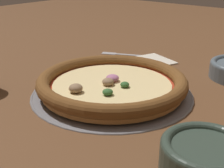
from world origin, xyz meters
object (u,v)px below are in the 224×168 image
Objects in this scene: pizza at (112,83)px; napkin at (150,60)px; pizza_tray at (112,92)px; fork at (124,54)px; bowl_near at (205,156)px.

pizza is 2.23× the size of napkin.
pizza_tray is 2.30× the size of fork.
napkin reaches higher than fork.
pizza_tray is at bearing 174.56° from pizza.
pizza is at bearing 97.85° from fork.
bowl_near reaches higher than pizza_tray.
pizza is at bearing -5.44° from pizza_tray.
fork is (-0.40, -0.45, -0.02)m from bowl_near.
napkin is (-0.26, -0.06, 0.00)m from pizza_tray.
pizza is at bearing -115.09° from bowl_near.
bowl_near is 0.85× the size of napkin.
bowl_near is (0.13, 0.28, 0.02)m from pizza_tray.
fork is at bearing -131.32° from bowl_near.
pizza reaches higher than pizza_tray.
napkin is 0.95× the size of fork.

